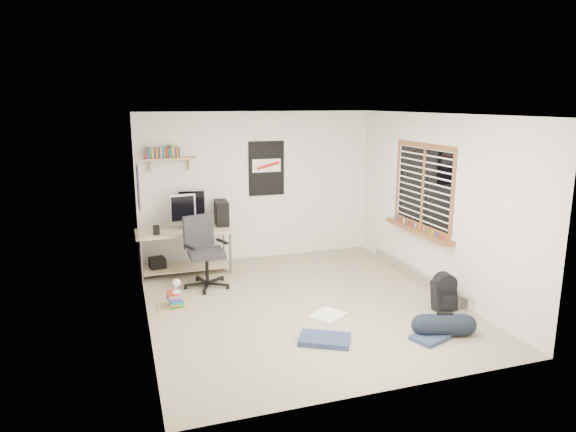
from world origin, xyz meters
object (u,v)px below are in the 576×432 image
object	(u,v)px
duffel_bag	(444,324)
office_chair	(207,255)
desk	(185,251)
backpack	(444,295)
book_stack	(175,296)

from	to	relation	value
duffel_bag	office_chair	bearing A→B (deg)	150.52
desk	office_chair	distance (m)	0.78
desk	backpack	size ratio (longest dim) A/B	3.80
desk	backpack	xyz separation A→B (m)	(3.00, -2.55, -0.16)
backpack	book_stack	world-z (taller)	backpack
office_chair	book_stack	xyz separation A→B (m)	(-0.53, -0.63, -0.34)
office_chair	duffel_bag	world-z (taller)	office_chair
book_stack	duffel_bag	bearing A→B (deg)	-32.58
office_chair	book_stack	size ratio (longest dim) A/B	2.66
duffel_bag	book_stack	size ratio (longest dim) A/B	1.29
desk	book_stack	size ratio (longest dim) A/B	3.71
desk	backpack	world-z (taller)	desk
backpack	desk	bearing A→B (deg)	145.72
book_stack	office_chair	bearing A→B (deg)	49.92
backpack	duffel_bag	world-z (taller)	same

